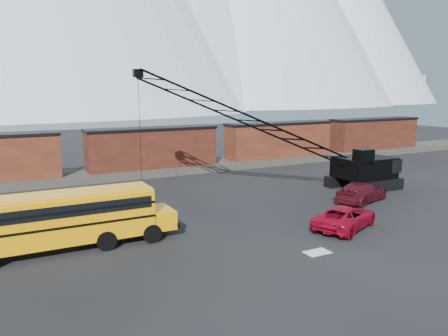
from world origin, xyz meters
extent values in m
plane|color=black|center=(0.00, 0.00, 0.00)|extent=(160.00, 160.00, 0.00)
cone|color=white|center=(260.00, 285.00, 72.00)|extent=(220.00, 220.00, 150.00)
cube|color=white|center=(0.00, 340.00, 12.00)|extent=(800.00, 80.00, 24.00)
cube|color=#48423B|center=(0.00, 22.00, 0.35)|extent=(120.00, 5.00, 0.70)
cube|color=black|center=(-11.80, 22.00, 1.00)|extent=(2.20, 2.40, 0.60)
cube|color=#4F2116|center=(0.00, 22.00, 2.70)|extent=(13.50, 2.90, 4.00)
cube|color=black|center=(0.00, 22.00, 4.75)|extent=(13.70, 3.10, 0.25)
cube|color=black|center=(-4.20, 22.00, 1.00)|extent=(2.20, 2.40, 0.60)
cube|color=black|center=(4.20, 22.00, 1.00)|extent=(2.20, 2.40, 0.60)
cube|color=#471814|center=(16.00, 22.00, 2.70)|extent=(13.50, 2.90, 4.00)
cube|color=black|center=(16.00, 22.00, 4.75)|extent=(13.70, 3.10, 0.25)
cube|color=black|center=(11.80, 22.00, 1.00)|extent=(2.20, 2.40, 0.60)
cube|color=black|center=(20.20, 22.00, 1.00)|extent=(2.20, 2.40, 0.60)
cube|color=#4F2116|center=(32.00, 22.00, 2.70)|extent=(13.50, 2.90, 4.00)
cube|color=black|center=(32.00, 22.00, 4.75)|extent=(13.70, 3.10, 0.25)
cube|color=black|center=(27.80, 22.00, 1.00)|extent=(2.20, 2.40, 0.60)
cube|color=black|center=(36.20, 22.00, 1.00)|extent=(2.20, 2.40, 0.60)
cube|color=silver|center=(0.50, -4.00, 0.01)|extent=(1.40, 0.90, 0.02)
cube|color=#EC9904|center=(-11.75, 2.82, 1.80)|extent=(10.00, 2.50, 2.50)
cube|color=#EC9904|center=(-6.15, 2.82, 1.10)|extent=(1.60, 2.30, 1.10)
cube|color=#EC9904|center=(-11.75, 2.82, 3.10)|extent=(10.00, 2.30, 0.18)
cube|color=black|center=(-11.75, 1.56, 2.50)|extent=(9.60, 0.05, 0.65)
cube|color=black|center=(-11.75, 4.08, 2.50)|extent=(9.60, 0.05, 0.65)
cube|color=black|center=(-5.30, 2.82, 0.80)|extent=(0.15, 2.45, 0.35)
cylinder|color=black|center=(-9.55, 1.67, 0.55)|extent=(1.10, 0.35, 1.10)
cylinder|color=black|center=(-9.55, 3.97, 0.55)|extent=(1.10, 0.35, 1.10)
cylinder|color=black|center=(-6.95, 1.67, 0.55)|extent=(1.10, 0.35, 1.10)
cylinder|color=black|center=(-6.95, 3.97, 0.55)|extent=(1.10, 0.35, 1.10)
imported|color=maroon|center=(4.79, -1.51, 0.75)|extent=(5.95, 4.46, 1.50)
imported|color=#460C14|center=(10.69, 2.99, 0.78)|extent=(5.77, 3.65, 1.56)
cube|color=black|center=(14.49, 4.93, 0.50)|extent=(5.50, 1.00, 1.00)
cube|color=black|center=(14.49, 8.13, 0.50)|extent=(5.50, 1.00, 1.00)
cube|color=black|center=(14.49, 6.53, 1.90)|extent=(4.80, 3.60, 1.80)
cube|color=black|center=(16.49, 6.53, 2.10)|extent=(1.20, 3.80, 1.20)
cube|color=black|center=(13.09, 5.33, 3.10)|extent=(1.40, 1.20, 1.30)
cube|color=black|center=(13.09, 4.78, 3.10)|extent=(1.20, 0.06, 0.90)
cube|color=black|center=(-4.70, 10.75, 9.93)|extent=(0.70, 0.50, 0.60)
cylinder|color=black|center=(-4.70, 10.75, 4.96)|extent=(0.04, 0.04, 9.63)
cube|color=black|center=(-4.70, 10.75, 0.35)|extent=(0.25, 0.25, 0.50)
camera|label=1|loc=(-14.49, -21.55, 8.71)|focal=35.00mm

